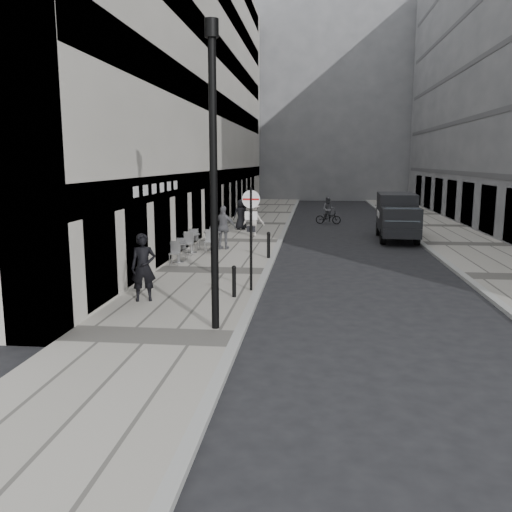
{
  "coord_description": "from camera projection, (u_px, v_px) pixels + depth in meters",
  "views": [
    {
      "loc": [
        1.72,
        -8.9,
        4.07
      ],
      "look_at": [
        0.07,
        6.22,
        1.4
      ],
      "focal_mm": 38.0,
      "sensor_mm": 36.0,
      "label": 1
    }
  ],
  "objects": [
    {
      "name": "pedestrian_a",
      "position": [
        224.0,
        228.0,
        24.46
      ],
      "size": [
        1.21,
        0.65,
        1.97
      ],
      "primitive_type": "imported",
      "rotation": [
        0.0,
        0.0,
        2.99
      ],
      "color": "slate",
      "rests_on": "sidewalk"
    },
    {
      "name": "bollard_near",
      "position": [
        269.0,
        246.0,
        22.33
      ],
      "size": [
        0.13,
        0.13,
        1.01
      ],
      "primitive_type": "cylinder",
      "color": "black",
      "rests_on": "sidewalk"
    },
    {
      "name": "cafe_table_mid",
      "position": [
        178.0,
        251.0,
        21.34
      ],
      "size": [
        0.71,
        1.59,
        0.91
      ],
      "color": "#A5A5A7",
      "rests_on": "sidewalk"
    },
    {
      "name": "cafe_table_near",
      "position": [
        191.0,
        241.0,
        23.55
      ],
      "size": [
        0.77,
        1.74,
        0.99
      ],
      "color": "#B0B1B3",
      "rests_on": "sidewalk"
    },
    {
      "name": "pedestrian_c",
      "position": [
        241.0,
        214.0,
        31.58
      ],
      "size": [
        1.01,
        0.85,
        1.76
      ],
      "primitive_type": "imported",
      "rotation": [
        0.0,
        0.0,
        3.53
      ],
      "color": "black",
      "rests_on": "sidewalk"
    },
    {
      "name": "panel_van",
      "position": [
        397.0,
        214.0,
        28.23
      ],
      "size": [
        2.12,
        5.16,
        2.39
      ],
      "rotation": [
        0.0,
        0.0,
        -0.05
      ],
      "color": "black",
      "rests_on": "ground"
    },
    {
      "name": "cyclist",
      "position": [
        328.0,
        214.0,
        35.39
      ],
      "size": [
        1.69,
        0.77,
        1.76
      ],
      "rotation": [
        0.0,
        0.0,
        -0.13
      ],
      "color": "black",
      "rests_on": "ground"
    },
    {
      "name": "bollard_far",
      "position": [
        234.0,
        282.0,
        15.89
      ],
      "size": [
        0.12,
        0.12,
        0.88
      ],
      "primitive_type": "cylinder",
      "color": "black",
      "rests_on": "sidewalk"
    },
    {
      "name": "building_far",
      "position": [
        315.0,
        100.0,
        62.38
      ],
      "size": [
        24.0,
        16.0,
        22.0
      ],
      "primitive_type": "cube",
      "color": "gray",
      "rests_on": "ground"
    },
    {
      "name": "far_sidewalk",
      "position": [
        465.0,
        245.0,
        26.26
      ],
      "size": [
        4.0,
        60.0,
        0.12
      ],
      "primitive_type": "cube",
      "color": "gray",
      "rests_on": "ground"
    },
    {
      "name": "lamppost",
      "position": [
        213.0,
        163.0,
        12.33
      ],
      "size": [
        0.32,
        0.32,
        7.01
      ],
      "color": "black",
      "rests_on": "sidewalk"
    },
    {
      "name": "sidewalk",
      "position": [
        240.0,
        241.0,
        27.43
      ],
      "size": [
        4.0,
        60.0,
        0.12
      ],
      "primitive_type": "cube",
      "color": "gray",
      "rests_on": "ground"
    },
    {
      "name": "sign_post",
      "position": [
        251.0,
        225.0,
        16.45
      ],
      "size": [
        0.55,
        0.09,
        3.18
      ],
      "rotation": [
        0.0,
        0.0,
        0.02
      ],
      "color": "black",
      "rests_on": "sidewalk"
    },
    {
      "name": "walking_man",
      "position": [
        143.0,
        267.0,
        15.39
      ],
      "size": [
        0.81,
        0.65,
        1.94
      ],
      "primitive_type": "imported",
      "rotation": [
        0.0,
        0.0,
        0.29
      ],
      "color": "black",
      "rests_on": "sidewalk"
    },
    {
      "name": "cafe_table_far",
      "position": [
        212.0,
        239.0,
        24.14
      ],
      "size": [
        0.78,
        1.77,
        1.01
      ],
      "color": "#B5B5B8",
      "rests_on": "sidewalk"
    },
    {
      "name": "ground",
      "position": [
        214.0,
        394.0,
        9.61
      ],
      "size": [
        120.0,
        120.0,
        0.0
      ],
      "primitive_type": "plane",
      "color": "black",
      "rests_on": "ground"
    },
    {
      "name": "building_left",
      "position": [
        189.0,
        78.0,
        32.68
      ],
      "size": [
        4.0,
        45.0,
        18.0
      ],
      "primitive_type": "cube",
      "color": "beige",
      "rests_on": "ground"
    },
    {
      "name": "pedestrian_b",
      "position": [
        254.0,
        219.0,
        28.73
      ],
      "size": [
        1.27,
        0.88,
        1.81
      ],
      "primitive_type": "imported",
      "rotation": [
        0.0,
        0.0,
        2.95
      ],
      "color": "#BAB3AC",
      "rests_on": "sidewalk"
    }
  ]
}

